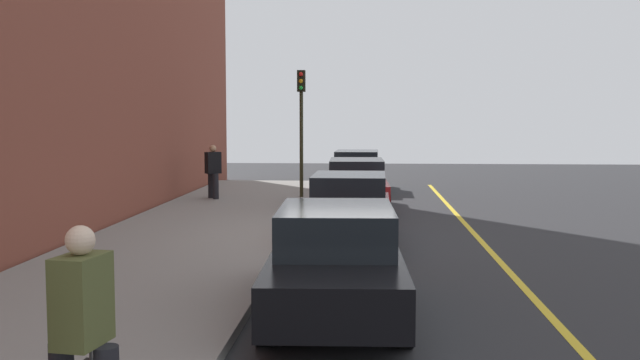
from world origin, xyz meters
name	(u,v)px	position (x,y,z in m)	size (l,w,h in m)	color
ground_plane	(339,241)	(0.00, 0.00, 0.00)	(56.00, 56.00, 0.00)	#28282B
sidewalk	(194,236)	(0.00, -3.30, 0.07)	(28.00, 4.60, 0.15)	gray
lane_stripe_centre	(483,243)	(0.00, 3.20, 0.00)	(28.00, 0.14, 0.01)	gold
parked_car_charcoal	(357,171)	(-11.57, 0.22, 0.76)	(4.54, 1.97, 1.51)	black
parked_car_red	(357,184)	(-5.77, 0.31, 0.76)	(4.71, 1.98, 1.51)	black
parked_car_maroon	(349,208)	(0.07, 0.23, 0.76)	(4.29, 1.95, 1.51)	black
parked_car_black	(336,261)	(6.11, 0.20, 0.76)	(4.52, 2.00, 1.51)	black
pedestrian_olive_coat	(83,331)	(10.74, -1.60, 1.11)	(0.52, 0.59, 1.79)	black
pedestrian_black_coat	(213,170)	(-7.10, -4.37, 1.08)	(0.51, 0.55, 1.74)	black
traffic_light_pole	(301,111)	(-7.76, -1.55, 2.98)	(0.35, 0.26, 4.17)	#2D2D19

